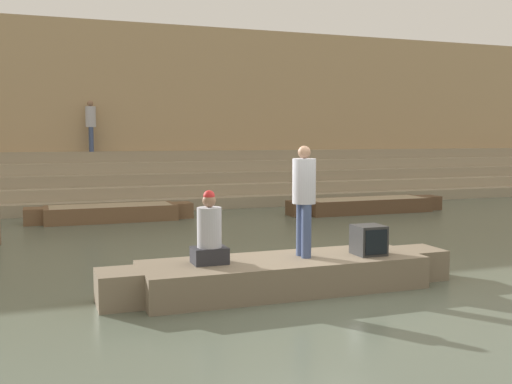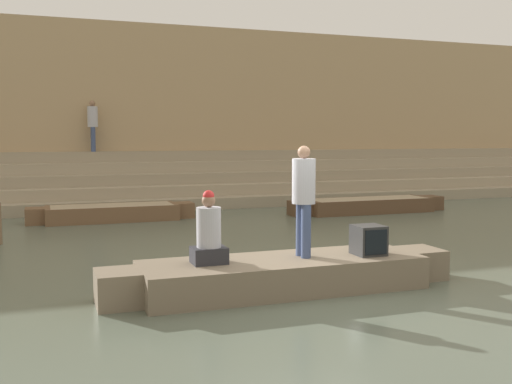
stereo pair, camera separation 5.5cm
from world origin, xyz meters
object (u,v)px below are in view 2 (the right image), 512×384
at_px(person_standing, 304,193).
at_px(person_on_steps, 93,122).
at_px(person_rowing, 209,235).
at_px(moored_boat_shore, 368,205).
at_px(moored_boat_distant, 112,212).
at_px(rowboat_main, 283,273).
at_px(tv_set, 369,240).

height_order(person_standing, person_on_steps, person_on_steps).
distance_m(person_rowing, moored_boat_shore, 10.45).
distance_m(moored_boat_distant, person_on_steps, 4.98).
xyz_separation_m(rowboat_main, moored_boat_distant, (-1.58, 8.50, -0.03)).
xyz_separation_m(rowboat_main, person_standing, (0.35, 0.04, 1.19)).
bearing_deg(moored_boat_distant, person_standing, -70.56).
xyz_separation_m(tv_set, moored_boat_distant, (-2.94, 8.66, -0.48)).
height_order(moored_boat_shore, person_on_steps, person_on_steps).
relative_size(person_rowing, moored_boat_shore, 0.21).
height_order(tv_set, moored_boat_shore, tv_set).
distance_m(person_standing, moored_boat_shore, 9.58).
height_order(person_standing, moored_boat_shore, person_standing).
bearing_deg(tv_set, moored_boat_shore, 68.28).
bearing_deg(person_on_steps, person_rowing, -177.50).
distance_m(person_standing, moored_boat_distant, 8.76).
bearing_deg(moored_boat_shore, person_rowing, -136.46).
bearing_deg(tv_set, person_rowing, -176.51).
bearing_deg(tv_set, rowboat_main, -178.24).
height_order(person_rowing, moored_boat_shore, person_rowing).
height_order(person_rowing, tv_set, person_rowing).
relative_size(rowboat_main, moored_boat_distant, 1.22).
xyz_separation_m(person_rowing, moored_boat_shore, (7.08, 7.66, -0.67)).
height_order(person_standing, person_rowing, person_standing).
bearing_deg(rowboat_main, moored_boat_shore, 53.48).
xyz_separation_m(moored_boat_distant, person_on_steps, (-0.13, 4.28, 2.55)).
relative_size(rowboat_main, tv_set, 11.90).
xyz_separation_m(rowboat_main, tv_set, (1.37, -0.16, 0.45)).
bearing_deg(person_standing, person_rowing, -164.95).
distance_m(tv_set, moored_boat_shore, 9.12).
bearing_deg(person_rowing, tv_set, 8.40).
distance_m(tv_set, moored_boat_distant, 9.16).
height_order(rowboat_main, person_rowing, person_rowing).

